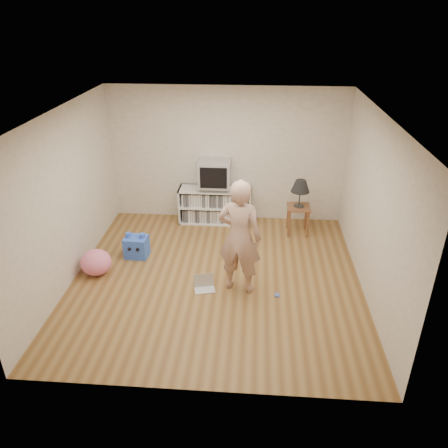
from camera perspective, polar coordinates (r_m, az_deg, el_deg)
ground at (r=6.97m, az=-0.99°, el=-7.11°), size 4.50×4.50×0.00m
walls at (r=6.34m, az=-1.08°, el=2.67°), size 4.52×4.52×2.60m
ceiling at (r=5.92m, az=-1.20°, el=14.21°), size 4.50×4.50×0.01m
media_unit at (r=8.59m, az=-1.16°, el=2.50°), size 1.40×0.45×0.70m
dvd_deck at (r=8.43m, az=-1.20°, el=4.84°), size 0.45×0.35×0.07m
crt_tv at (r=8.32m, az=-1.22°, el=6.65°), size 0.60×0.53×0.50m
side_table at (r=8.22m, az=9.67°, el=1.43°), size 0.42×0.42×0.55m
table_lamp at (r=8.02m, az=9.95°, el=4.82°), size 0.34×0.34×0.52m
person at (r=6.29m, az=2.05°, el=-1.75°), size 0.73×0.56×1.77m
laptop at (r=6.73m, az=-2.59°, el=-7.96°), size 0.36×0.31×0.21m
playing_cards at (r=6.64m, az=6.96°, el=-9.21°), size 0.08×0.10×0.02m
plush_blue at (r=7.61m, az=-11.36°, el=-2.89°), size 0.40×0.35×0.44m
plush_pink at (r=7.28m, az=-16.38°, el=-4.82°), size 0.50×0.50×0.41m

